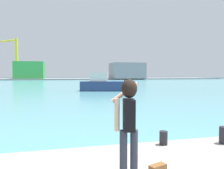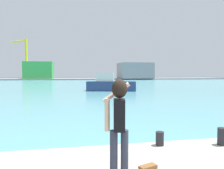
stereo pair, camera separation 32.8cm
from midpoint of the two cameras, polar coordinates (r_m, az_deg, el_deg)
name	(u,v)px [view 2 (the right image)]	position (r m, az deg, el deg)	size (l,w,h in m)	color
ground_plane	(79,84)	(53.37, -8.78, 0.24)	(220.00, 220.00, 0.00)	#334751
harbor_water	(78,83)	(55.36, -8.86, 0.34)	(140.00, 100.00, 0.02)	#599EA8
far_shore_dock	(75,79)	(95.32, -9.73, 1.51)	(140.00, 20.00, 0.48)	gray
person_photographer	(119,117)	(3.85, 4.27, -8.61)	(0.53, 0.57, 1.74)	#2D3342
harbor_bollard	(160,139)	(5.77, 14.35, -13.90)	(0.21, 0.21, 0.35)	black
harbor_bollard_2	(222,136)	(6.37, 28.80, -12.14)	(0.23, 0.23, 0.44)	black
boat_moored	(110,84)	(29.77, -0.19, 0.03)	(7.07, 3.62, 2.53)	navy
warehouse_left	(39,70)	(94.89, -18.85, 3.62)	(11.27, 11.83, 6.89)	green
warehouse_right	(135,71)	(93.52, 6.26, 3.70)	(13.81, 11.44, 6.68)	gray
port_crane	(25,55)	(95.73, -22.31, 7.34)	(7.78, 6.28, 16.41)	yellow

